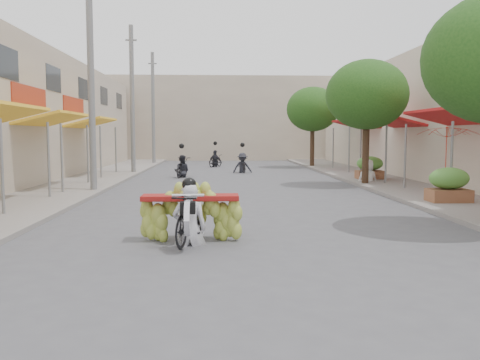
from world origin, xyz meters
The scene contains 17 objects.
ground centered at (0.00, 0.00, 0.00)m, with size 120.00×120.00×0.00m, color #535257.
sidewalk_left centered at (-7.00, 15.00, 0.06)m, with size 4.00×60.00×0.12m, color gray.
sidewalk_right centered at (7.00, 15.00, 0.06)m, with size 4.00×60.00×0.12m, color gray.
far_building centered at (0.00, 38.00, 3.50)m, with size 20.00×6.00×7.00m, color #B9A892.
utility_pole_mid centered at (-5.40, 12.00, 4.03)m, with size 0.60×0.24×8.00m.
utility_pole_far centered at (-5.40, 21.00, 4.03)m, with size 0.60×0.24×8.00m.
utility_pole_back centered at (-5.40, 30.00, 4.03)m, with size 0.60×0.24×8.00m.
street_tree_mid centered at (5.40, 14.00, 3.78)m, with size 3.40×3.40×5.25m.
street_tree_far centered at (5.40, 26.00, 3.78)m, with size 3.40×3.40×5.25m.
produce_crate_mid centered at (6.20, 8.00, 0.71)m, with size 1.20×0.88×1.16m.
produce_crate_far centered at (6.20, 16.00, 0.71)m, with size 1.20×0.88×1.16m.
banana_motorbike centered at (-1.35, 3.01, 0.74)m, with size 2.20×1.89×2.24m.
market_umbrella centered at (6.22, 8.23, 2.46)m, with size 2.43×2.43×1.73m.
pedestrian centered at (5.78, 14.93, 1.08)m, with size 1.02×0.69×1.92m.
bg_motorbike_a centered at (-2.60, 18.62, 0.73)m, with size 0.97×1.84×1.95m.
bg_motorbike_b centered at (0.61, 21.49, 0.87)m, with size 1.13×1.59×1.95m.
bg_motorbike_c centered at (-0.94, 26.77, 0.83)m, with size 1.19×1.54×1.95m.
Camera 1 is at (-0.80, -6.98, 2.14)m, focal length 38.00 mm.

